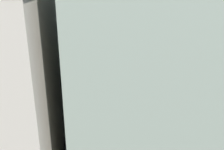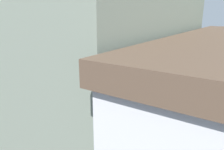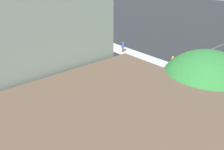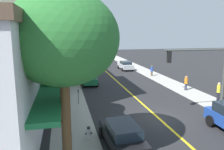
{
  "view_description": "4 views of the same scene",
  "coord_description": "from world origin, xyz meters",
  "px_view_note": "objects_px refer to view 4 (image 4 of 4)",
  "views": [
    {
      "loc": [
        -27.33,
        9.46,
        11.11
      ],
      "look_at": [
        -2.5,
        7.5,
        1.84
      ],
      "focal_mm": 40.71,
      "sensor_mm": 36.0,
      "label": 1
    },
    {
      "loc": [
        -21.42,
        -1.83,
        8.21
      ],
      "look_at": [
        -2.46,
        11.06,
        1.61
      ],
      "focal_mm": 35.42,
      "sensor_mm": 36.0,
      "label": 2
    },
    {
      "loc": [
        -19.45,
        -10.73,
        13.1
      ],
      "look_at": [
        -2.74,
        8.62,
        1.36
      ],
      "focal_mm": 40.22,
      "sensor_mm": 36.0,
      "label": 3
    },
    {
      "loc": [
        -7.15,
        -15.57,
        6.61
      ],
      "look_at": [
        -1.61,
        9.57,
        1.72
      ],
      "focal_mm": 35.95,
      "sensor_mm": 36.0,
      "label": 4
    }
  ],
  "objects_px": {
    "street_tree_right_corner": "(63,39)",
    "parking_meter": "(78,95)",
    "street_lamp": "(73,55)",
    "red_sedan_left_curb": "(80,64)",
    "silver_sedan_right_curb": "(125,65)",
    "pedestrian_blue_shirt": "(152,71)",
    "pedestrian_yellow_shirt": "(218,91)",
    "street_tree_left_far": "(65,46)",
    "black_sedan_left_curb": "(122,134)",
    "pedestrian_orange_shirt": "(186,83)",
    "green_sedan_left_curb": "(90,78)",
    "street_tree_left_near": "(57,67)",
    "traffic_light_mast": "(205,67)",
    "fire_hydrant": "(89,133)",
    "small_dog": "(183,85)"
  },
  "relations": [
    {
      "from": "fire_hydrant",
      "to": "parking_meter",
      "type": "distance_m",
      "value": 7.26
    },
    {
      "from": "street_tree_right_corner",
      "to": "parking_meter",
      "type": "xyz_separation_m",
      "value": [
        1.23,
        9.42,
        -5.4
      ]
    },
    {
      "from": "street_tree_right_corner",
      "to": "red_sedan_left_curb",
      "type": "xyz_separation_m",
      "value": [
        3.07,
        30.95,
        -5.48
      ]
    },
    {
      "from": "street_tree_left_near",
      "to": "street_lamp",
      "type": "relative_size",
      "value": 0.99
    },
    {
      "from": "street_tree_left_near",
      "to": "street_tree_right_corner",
      "type": "relative_size",
      "value": 0.67
    },
    {
      "from": "black_sedan_left_curb",
      "to": "fire_hydrant",
      "type": "bearing_deg",
      "value": 48.98
    },
    {
      "from": "traffic_light_mast",
      "to": "small_dog",
      "type": "height_order",
      "value": "traffic_light_mast"
    },
    {
      "from": "parking_meter",
      "to": "street_lamp",
      "type": "distance_m",
      "value": 10.35
    },
    {
      "from": "street_tree_right_corner",
      "to": "street_lamp",
      "type": "distance_m",
      "value": 19.61
    },
    {
      "from": "street_lamp",
      "to": "silver_sedan_right_curb",
      "type": "distance_m",
      "value": 12.86
    },
    {
      "from": "silver_sedan_right_curb",
      "to": "green_sedan_left_curb",
      "type": "bearing_deg",
      "value": 143.1
    },
    {
      "from": "black_sedan_left_curb",
      "to": "street_tree_left_near",
      "type": "bearing_deg",
      "value": 36.42
    },
    {
      "from": "street_lamp",
      "to": "red_sedan_left_curb",
      "type": "xyz_separation_m",
      "value": [
        1.73,
        11.56,
        -2.85
      ]
    },
    {
      "from": "pedestrian_orange_shirt",
      "to": "street_tree_left_near",
      "type": "bearing_deg",
      "value": -74.41
    },
    {
      "from": "street_tree_right_corner",
      "to": "green_sedan_left_curb",
      "type": "bearing_deg",
      "value": 79.42
    },
    {
      "from": "street_tree_right_corner",
      "to": "fire_hydrant",
      "type": "relative_size",
      "value": 10.17
    },
    {
      "from": "black_sedan_left_curb",
      "to": "small_dog",
      "type": "bearing_deg",
      "value": -44.54
    },
    {
      "from": "traffic_light_mast",
      "to": "pedestrian_yellow_shirt",
      "type": "bearing_deg",
      "value": -143.72
    },
    {
      "from": "street_tree_right_corner",
      "to": "black_sedan_left_curb",
      "type": "distance_m",
      "value": 6.41
    },
    {
      "from": "street_tree_left_far",
      "to": "small_dog",
      "type": "distance_m",
      "value": 14.87
    },
    {
      "from": "street_tree_right_corner",
      "to": "street_lamp",
      "type": "xyz_separation_m",
      "value": [
        1.35,
        19.39,
        -2.62
      ]
    },
    {
      "from": "pedestrian_yellow_shirt",
      "to": "silver_sedan_right_curb",
      "type": "bearing_deg",
      "value": -178.03
    },
    {
      "from": "red_sedan_left_curb",
      "to": "silver_sedan_right_curb",
      "type": "height_order",
      "value": "red_sedan_left_curb"
    },
    {
      "from": "silver_sedan_right_curb",
      "to": "pedestrian_blue_shirt",
      "type": "height_order",
      "value": "pedestrian_blue_shirt"
    },
    {
      "from": "green_sedan_left_curb",
      "to": "street_tree_left_far",
      "type": "bearing_deg",
      "value": 110.78
    },
    {
      "from": "black_sedan_left_curb",
      "to": "pedestrian_orange_shirt",
      "type": "height_order",
      "value": "pedestrian_orange_shirt"
    },
    {
      "from": "traffic_light_mast",
      "to": "silver_sedan_right_curb",
      "type": "relative_size",
      "value": 1.2
    },
    {
      "from": "street_tree_right_corner",
      "to": "silver_sedan_right_curb",
      "type": "height_order",
      "value": "street_tree_right_corner"
    },
    {
      "from": "pedestrian_orange_shirt",
      "to": "street_tree_left_far",
      "type": "bearing_deg",
      "value": -116.57
    },
    {
      "from": "street_tree_left_far",
      "to": "street_tree_left_near",
      "type": "bearing_deg",
      "value": -93.87
    },
    {
      "from": "street_tree_left_far",
      "to": "red_sedan_left_curb",
      "type": "relative_size",
      "value": 1.53
    },
    {
      "from": "street_tree_right_corner",
      "to": "street_lamp",
      "type": "relative_size",
      "value": 1.47
    },
    {
      "from": "green_sedan_left_curb",
      "to": "small_dog",
      "type": "bearing_deg",
      "value": -109.69
    },
    {
      "from": "street_tree_left_near",
      "to": "pedestrian_orange_shirt",
      "type": "distance_m",
      "value": 16.13
    },
    {
      "from": "street_tree_left_near",
      "to": "fire_hydrant",
      "type": "height_order",
      "value": "street_tree_left_near"
    },
    {
      "from": "street_tree_left_near",
      "to": "street_tree_right_corner",
      "type": "distance_m",
      "value": 5.68
    },
    {
      "from": "street_lamp",
      "to": "street_tree_left_far",
      "type": "bearing_deg",
      "value": -108.79
    },
    {
      "from": "fire_hydrant",
      "to": "black_sedan_left_curb",
      "type": "distance_m",
      "value": 2.32
    },
    {
      "from": "street_tree_right_corner",
      "to": "fire_hydrant",
      "type": "xyz_separation_m",
      "value": [
        1.36,
        2.18,
        -5.89
      ]
    },
    {
      "from": "street_tree_left_far",
      "to": "traffic_light_mast",
      "type": "relative_size",
      "value": 1.3
    },
    {
      "from": "fire_hydrant",
      "to": "green_sedan_left_curb",
      "type": "distance_m",
      "value": 15.07
    },
    {
      "from": "street_tree_right_corner",
      "to": "street_tree_left_near",
      "type": "bearing_deg",
      "value": 95.45
    },
    {
      "from": "street_tree_right_corner",
      "to": "traffic_light_mast",
      "type": "xyz_separation_m",
      "value": [
        11.22,
        4.97,
        -2.45
      ]
    },
    {
      "from": "parking_meter",
      "to": "traffic_light_mast",
      "type": "bearing_deg",
      "value": -24.02
    },
    {
      "from": "parking_meter",
      "to": "silver_sedan_right_curb",
      "type": "height_order",
      "value": "silver_sedan_right_curb"
    },
    {
      "from": "parking_meter",
      "to": "green_sedan_left_curb",
      "type": "distance_m",
      "value": 7.96
    },
    {
      "from": "red_sedan_left_curb",
      "to": "pedestrian_blue_shirt",
      "type": "height_order",
      "value": "pedestrian_blue_shirt"
    },
    {
      "from": "pedestrian_blue_shirt",
      "to": "pedestrian_yellow_shirt",
      "type": "distance_m",
      "value": 13.43
    },
    {
      "from": "red_sedan_left_curb",
      "to": "pedestrian_orange_shirt",
      "type": "height_order",
      "value": "pedestrian_orange_shirt"
    },
    {
      "from": "street_tree_left_far",
      "to": "pedestrian_yellow_shirt",
      "type": "distance_m",
      "value": 17.32
    }
  ]
}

